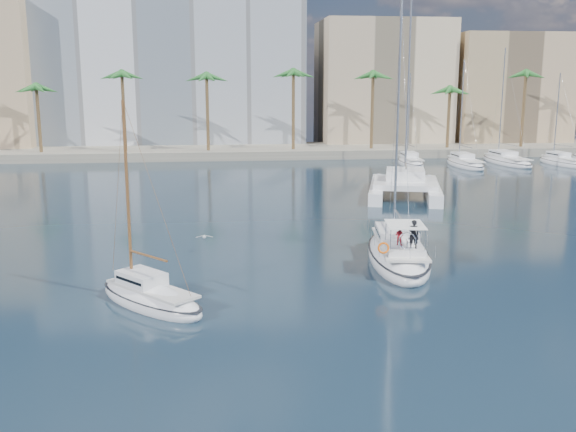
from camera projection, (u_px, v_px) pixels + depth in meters
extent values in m
plane|color=black|center=(312.00, 279.00, 34.61)|extent=(160.00, 160.00, 0.00)
cube|color=gray|center=(249.00, 151.00, 93.82)|extent=(120.00, 14.00, 1.20)
cube|color=silver|center=(168.00, 60.00, 101.42)|extent=(42.00, 16.00, 28.00)
cube|color=#CDB693|center=(382.00, 85.00, 103.13)|extent=(20.00, 14.00, 20.00)
cube|color=tan|center=(506.00, 92.00, 103.63)|extent=(18.00, 12.00, 18.00)
cylinder|color=brown|center=(250.00, 121.00, 88.98)|extent=(0.44, 0.44, 10.50)
sphere|color=#276B29|center=(250.00, 82.00, 87.92)|extent=(3.60, 3.60, 3.60)
cylinder|color=brown|center=(485.00, 119.00, 92.80)|extent=(0.44, 0.44, 10.50)
sphere|color=#276B29|center=(487.00, 82.00, 91.73)|extent=(3.60, 3.60, 3.60)
ellipsoid|color=white|center=(398.00, 256.00, 37.89)|extent=(4.95, 11.03, 2.21)
ellipsoid|color=black|center=(398.00, 251.00, 37.83)|extent=(5.00, 11.13, 0.18)
cube|color=silver|center=(399.00, 243.00, 37.52)|extent=(3.58, 8.25, 0.12)
cube|color=white|center=(396.00, 233.00, 38.65)|extent=(2.78, 3.78, 0.60)
cube|color=black|center=(396.00, 232.00, 38.65)|extent=(2.73, 3.38, 0.14)
cylinder|color=#B7BABF|center=(398.00, 120.00, 38.49)|extent=(0.15, 0.15, 13.95)
cylinder|color=#B7BABF|center=(399.00, 216.00, 37.51)|extent=(0.76, 4.26, 0.11)
cube|color=white|center=(404.00, 248.00, 35.47)|extent=(2.40, 2.93, 0.36)
cube|color=white|center=(405.00, 224.00, 35.09)|extent=(2.40, 2.93, 0.04)
torus|color=silver|center=(407.00, 241.00, 34.33)|extent=(0.95, 0.20, 0.96)
torus|color=#FF640D|center=(383.00, 248.00, 34.04)|extent=(0.65, 0.29, 0.64)
imported|color=black|center=(413.00, 234.00, 34.56)|extent=(0.62, 0.45, 1.59)
imported|color=maroon|center=(399.00, 236.00, 35.37)|extent=(0.64, 0.64, 1.05)
ellipsoid|color=white|center=(151.00, 300.00, 30.42)|extent=(6.31, 6.71, 1.65)
ellipsoid|color=black|center=(151.00, 296.00, 30.38)|extent=(6.37, 6.77, 0.18)
cube|color=silver|center=(152.00, 289.00, 30.21)|extent=(4.67, 4.97, 0.12)
cube|color=white|center=(142.00, 278.00, 30.66)|extent=(2.63, 2.70, 0.60)
cube|color=black|center=(142.00, 277.00, 30.66)|extent=(2.47, 2.51, 0.14)
cylinder|color=brown|center=(127.00, 193.00, 30.37)|extent=(0.15, 0.15, 8.67)
cylinder|color=brown|center=(148.00, 256.00, 30.02)|extent=(1.97, 2.19, 0.11)
cube|color=white|center=(377.00, 189.00, 60.54)|extent=(4.63, 12.44, 1.10)
cube|color=white|center=(432.00, 190.00, 59.72)|extent=(4.63, 12.44, 1.10)
cube|color=white|center=(405.00, 183.00, 59.37)|extent=(7.39, 8.23, 0.50)
cube|color=white|center=(405.00, 174.00, 59.83)|extent=(4.37, 4.59, 1.00)
cube|color=black|center=(405.00, 174.00, 59.82)|extent=(4.25, 4.11, 0.18)
cylinder|color=#B7BABF|center=(408.00, 88.00, 60.05)|extent=(0.18, 0.18, 16.80)
ellipsoid|color=silver|center=(204.00, 237.00, 39.61)|extent=(0.22, 0.41, 0.20)
sphere|color=silver|center=(204.00, 236.00, 39.80)|extent=(0.11, 0.11, 0.11)
cube|color=gray|center=(200.00, 236.00, 39.57)|extent=(0.47, 0.17, 0.11)
cube|color=gray|center=(209.00, 236.00, 39.64)|extent=(0.47, 0.17, 0.11)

